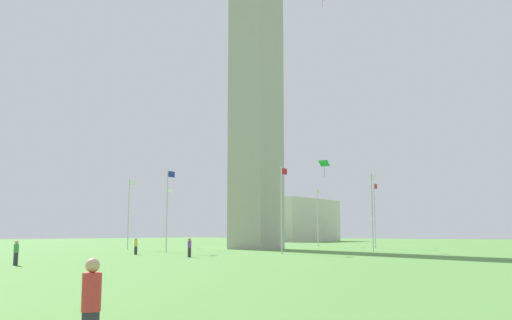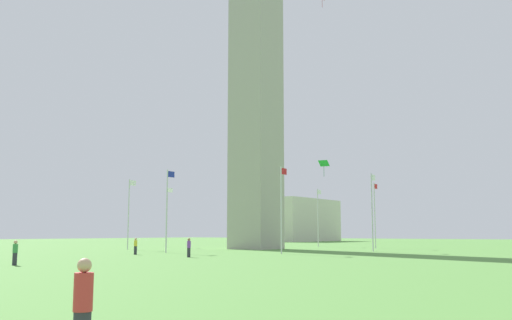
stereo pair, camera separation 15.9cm
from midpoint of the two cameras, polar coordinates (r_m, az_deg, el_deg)
name	(u,v)px [view 2 (the right image)]	position (r m, az deg, el deg)	size (l,w,h in m)	color
ground_plane	(256,249)	(71.92, 0.06, -9.19)	(260.00, 260.00, 0.00)	#548C3D
obelisk_monument	(256,66)	(75.25, 0.06, 9.64)	(5.35, 5.35, 48.61)	#A8A399
flagpole_n	(318,215)	(85.64, 6.48, -5.67)	(1.12, 0.14, 8.81)	silver
flagpole_ne	(240,216)	(88.01, -1.60, -5.76)	(1.12, 0.14, 8.81)	silver
flagpole_e	(167,214)	(82.52, -9.11, -5.55)	(1.12, 0.14, 8.81)	silver
flagpole_se	(129,211)	(71.23, -12.94, -5.16)	(1.12, 0.14, 8.81)	silver
flagpole_s	(167,207)	(59.63, -9.10, -4.83)	(1.12, 0.14, 8.81)	silver
flagpole_sw	(281,206)	(56.07, 2.73, -4.75)	(1.12, 0.14, 8.81)	silver
flagpole_w	(372,209)	(63.87, 12.00, -4.93)	(1.12, 0.14, 8.81)	silver
flagpole_nw	(375,212)	(76.26, 12.25, -5.32)	(1.12, 0.14, 8.81)	silver
person_green_shirt	(15,253)	(39.33, -23.54, -8.80)	(0.32, 0.32, 1.61)	#2D2D38
person_purple_shirt	(189,248)	(48.22, -6.86, -9.00)	(0.32, 0.32, 1.64)	#2D2D38
person_yellow_shirt	(136,246)	(55.01, -12.27, -8.71)	(0.32, 0.32, 1.60)	#2D2D38
person_red_shirt	(83,310)	(9.85, -17.03, -14.57)	(0.32, 0.32, 1.67)	#2D2D38
kite_green_diamond	(324,164)	(58.20, 7.10, -0.39)	(1.04, 1.15, 1.69)	green
distant_building	(296,220)	(138.05, 4.17, -6.24)	(23.32, 12.91, 10.31)	beige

